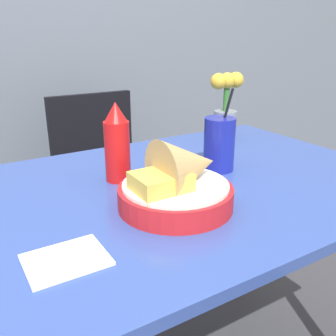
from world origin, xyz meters
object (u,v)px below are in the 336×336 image
(flower_vase, at_px, (226,107))
(ketchup_bottle, at_px, (117,144))
(chair_far_window, at_px, (101,170))
(food_basket, at_px, (179,183))
(drink_cup, at_px, (219,146))

(flower_vase, bearing_deg, ketchup_bottle, -161.96)
(chair_far_window, distance_m, ketchup_bottle, 0.84)
(food_basket, bearing_deg, flower_vase, 40.52)
(drink_cup, bearing_deg, chair_far_window, 92.36)
(chair_far_window, distance_m, flower_vase, 0.73)
(chair_far_window, relative_size, drink_cup, 3.82)
(chair_far_window, distance_m, food_basket, 1.01)
(drink_cup, height_order, flower_vase, flower_vase)
(ketchup_bottle, bearing_deg, flower_vase, 18.04)
(flower_vase, bearing_deg, chair_far_window, 112.73)
(ketchup_bottle, distance_m, drink_cup, 0.28)
(food_basket, bearing_deg, ketchup_bottle, 102.95)
(chair_far_window, bearing_deg, flower_vase, -67.27)
(ketchup_bottle, height_order, flower_vase, flower_vase)
(chair_far_window, relative_size, ketchup_bottle, 4.28)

